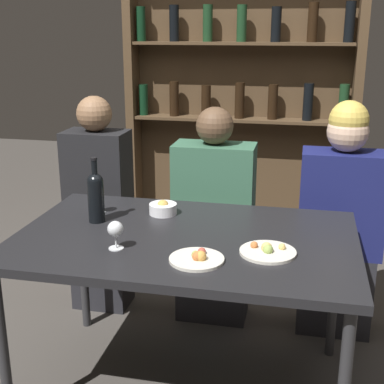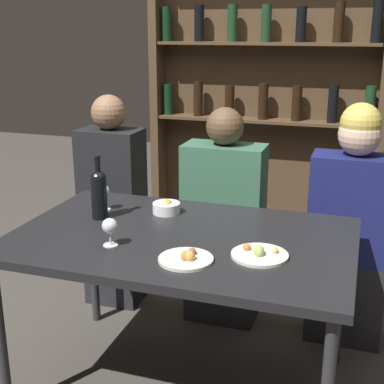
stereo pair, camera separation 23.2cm
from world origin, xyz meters
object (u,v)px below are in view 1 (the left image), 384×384
(wine_bottle, at_px, (96,195))
(wine_glass_0, at_px, (115,230))
(food_plate_1, at_px, (268,251))
(seated_person_left, at_px, (99,211))
(seated_person_center, at_px, (214,224))
(snack_bowl, at_px, (163,208))
(seated_person_right, at_px, (340,226))
(food_plate_0, at_px, (197,258))
(wine_glass_1, at_px, (98,195))

(wine_bottle, bearing_deg, wine_glass_0, -55.46)
(food_plate_1, distance_m, seated_person_left, 1.27)
(wine_glass_0, relative_size, seated_person_center, 0.10)
(wine_glass_0, height_order, snack_bowl, wine_glass_0)
(wine_glass_0, distance_m, seated_person_right, 1.25)
(food_plate_0, distance_m, seated_person_left, 1.17)
(wine_bottle, xyz_separation_m, food_plate_0, (0.53, -0.32, -0.11))
(wine_glass_0, distance_m, seated_person_center, 0.92)
(food_plate_1, xyz_separation_m, seated_person_right, (0.32, 0.76, -0.15))
(seated_person_right, bearing_deg, food_plate_0, -122.57)
(wine_glass_0, bearing_deg, food_plate_1, 7.75)
(food_plate_0, relative_size, food_plate_1, 0.95)
(seated_person_right, bearing_deg, wine_bottle, -152.67)
(food_plate_0, xyz_separation_m, seated_person_right, (0.57, 0.89, -0.15))
(snack_bowl, relative_size, seated_person_center, 0.11)
(wine_bottle, distance_m, wine_glass_0, 0.34)
(wine_glass_0, relative_size, seated_person_left, 0.09)
(snack_bowl, xyz_separation_m, seated_person_right, (0.83, 0.41, -0.17))
(food_plate_0, distance_m, seated_person_right, 1.06)
(wine_glass_1, height_order, seated_person_right, seated_person_right)
(wine_glass_1, xyz_separation_m, food_plate_1, (0.81, -0.31, -0.08))
(snack_bowl, bearing_deg, seated_person_center, 67.21)
(seated_person_right, bearing_deg, snack_bowl, -153.96)
(food_plate_1, bearing_deg, food_plate_0, -153.43)
(wine_glass_1, bearing_deg, seated_person_left, 112.30)
(snack_bowl, height_order, seated_person_right, seated_person_right)
(wine_glass_0, height_order, food_plate_0, wine_glass_0)
(wine_bottle, bearing_deg, seated_person_center, 52.47)
(wine_glass_1, distance_m, snack_bowl, 0.31)
(wine_glass_1, height_order, snack_bowl, wine_glass_1)
(food_plate_0, xyz_separation_m, snack_bowl, (-0.26, 0.48, 0.02))
(seated_person_left, distance_m, seated_person_center, 0.66)
(seated_person_right, bearing_deg, wine_glass_0, -137.00)
(wine_glass_1, xyz_separation_m, snack_bowl, (0.30, 0.05, -0.06))
(seated_person_left, relative_size, seated_person_right, 0.99)
(wine_bottle, height_order, food_plate_1, wine_bottle)
(food_plate_1, bearing_deg, snack_bowl, 145.21)
(wine_glass_0, distance_m, seated_person_left, 0.97)
(seated_person_center, bearing_deg, wine_bottle, -127.53)
(food_plate_1, relative_size, seated_person_center, 0.18)
(seated_person_left, xyz_separation_m, seated_person_right, (1.32, 0.00, 0.02))
(wine_bottle, distance_m, seated_person_center, 0.78)
(food_plate_0, bearing_deg, seated_person_right, 57.43)
(wine_glass_1, xyz_separation_m, food_plate_0, (0.56, -0.43, -0.08))
(seated_person_center, xyz_separation_m, seated_person_right, (0.66, -0.00, 0.04))
(wine_bottle, relative_size, wine_glass_0, 2.56)
(wine_glass_1, distance_m, seated_person_right, 1.24)
(food_plate_1, height_order, seated_person_right, seated_person_right)
(wine_glass_0, xyz_separation_m, seated_person_right, (0.90, 0.84, -0.22))
(wine_bottle, relative_size, seated_person_center, 0.25)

